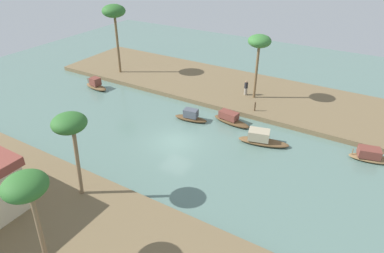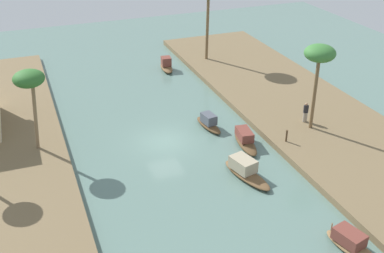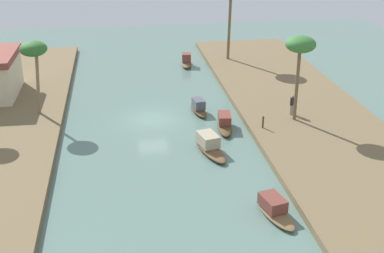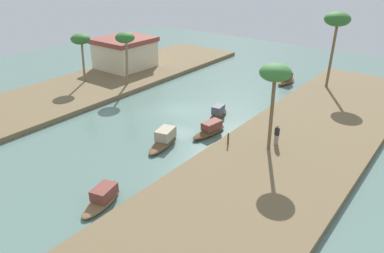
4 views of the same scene
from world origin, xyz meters
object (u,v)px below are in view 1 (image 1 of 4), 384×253
Objects in this scene: palm_tree_left_far at (114,13)px; sampan_foreground at (96,85)px; sampan_near_left_bank at (261,139)px; person_on_near_bank at (246,89)px; palm_tree_left_near at (259,43)px; palm_tree_right_short at (70,125)px; mooring_post at (255,107)px; sampan_midstream at (231,119)px; palm_tree_right_tall at (26,188)px; sampan_with_tall_canopy at (371,156)px; sampan_with_red_awning at (191,116)px.

sampan_foreground is at bearing 94.29° from palm_tree_left_far.
person_on_near_bank reaches higher than sampan_near_left_bank.
sampan_near_left_bank is 0.54× the size of palm_tree_left_far.
palm_tree_right_short is (4.51, 20.20, -0.71)m from palm_tree_left_near.
sampan_near_left_bank is 5.27m from mooring_post.
palm_tree_right_tall is (2.02, 19.35, 4.98)m from sampan_midstream.
sampan_midstream is 16.09m from palm_tree_right_short.
palm_tree_left_near reaches higher than sampan_near_left_bank.
sampan_foreground is at bearing -47.59° from palm_tree_right_short.
person_on_near_bank is at bearing -92.59° from palm_tree_right_tall.
person_on_near_bank reaches higher than sampan_with_tall_canopy.
palm_tree_right_short is (-12.75, 13.95, 5.28)m from sampan_foreground.
palm_tree_right_short is (8.19, 12.62, 5.26)m from sampan_near_left_bank.
sampan_with_red_awning is 3.61× the size of mooring_post.
palm_tree_left_far is (13.91, -5.68, 7.38)m from sampan_with_red_awning.
sampan_midstream is 19.42m from palm_tree_left_far.
palm_tree_right_tall reaches higher than mooring_post.
palm_tree_left_far reaches higher than sampan_midstream.
person_on_near_bank reaches higher than sampan_midstream.
sampan_near_left_bank is 2.74× the size of person_on_near_bank.
sampan_midstream is 0.66× the size of palm_tree_right_short.
sampan_midstream is at bearing 88.47° from palm_tree_left_near.
palm_tree_right_tall is at bearing 81.22° from mooring_post.
sampan_near_left_bank is at bearing 51.18° from person_on_near_bank.
mooring_post is 0.16× the size of palm_tree_right_short.
sampan_with_red_awning is at bearing -85.09° from palm_tree_right_tall.
mooring_post is at bearing -162.87° from sampan_foreground.
sampan_with_red_awning is 16.74m from palm_tree_left_far.
sampan_foreground is at bearing 10.15° from mooring_post.
sampan_midstream is 20.08m from palm_tree_right_tall.
sampan_midstream is at bearing -106.69° from palm_tree_right_short.
palm_tree_right_short reaches higher than palm_tree_right_tall.
sampan_midstream is 0.48× the size of palm_tree_left_far.
sampan_foreground reaches higher than sampan_near_left_bank.
mooring_post is (-2.27, 3.09, -0.21)m from person_on_near_bank.
palm_tree_left_near is (3.68, -7.59, 5.97)m from sampan_near_left_bank.
sampan_with_tall_canopy is 0.63× the size of palm_tree_right_short.
sampan_with_red_awning is 7.81m from person_on_near_bank.
person_on_near_bank is 0.27× the size of palm_tree_right_short.
sampan_with_tall_canopy is 0.46× the size of palm_tree_left_far.
sampan_foreground is 29.39m from sampan_with_tall_canopy.
sampan_with_red_awning is 0.41× the size of palm_tree_left_far.
sampan_with_red_awning is at bearing -17.31° from sampan_near_left_bank.
person_on_near_bank is at bearing -8.22° from palm_tree_left_near.
sampan_with_red_awning is 0.57× the size of palm_tree_right_short.
mooring_post is (-1.38, -2.72, 0.52)m from sampan_midstream.
palm_tree_left_near is (-17.26, -6.25, 5.99)m from sampan_foreground.
palm_tree_right_short is (3.48, 20.35, 4.58)m from person_on_near_bank.
palm_tree_left_near is 0.82× the size of palm_tree_left_far.
sampan_near_left_bank is 19.02m from palm_tree_right_tall.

